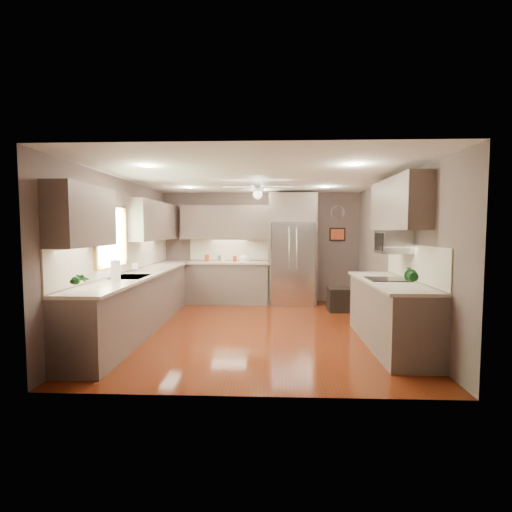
# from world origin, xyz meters

# --- Properties ---
(floor) EXTENTS (5.00, 5.00, 0.00)m
(floor) POSITION_xyz_m (0.00, 0.00, 0.00)
(floor) COLOR #52200A
(floor) RESTS_ON ground
(ceiling) EXTENTS (5.00, 5.00, 0.00)m
(ceiling) POSITION_xyz_m (0.00, 0.00, 2.50)
(ceiling) COLOR white
(ceiling) RESTS_ON ground
(wall_back) EXTENTS (4.50, 0.00, 4.50)m
(wall_back) POSITION_xyz_m (0.00, 2.50, 1.25)
(wall_back) COLOR brown
(wall_back) RESTS_ON ground
(wall_front) EXTENTS (4.50, 0.00, 4.50)m
(wall_front) POSITION_xyz_m (0.00, -2.50, 1.25)
(wall_front) COLOR brown
(wall_front) RESTS_ON ground
(wall_left) EXTENTS (0.00, 5.00, 5.00)m
(wall_left) POSITION_xyz_m (-2.25, 0.00, 1.25)
(wall_left) COLOR brown
(wall_left) RESTS_ON ground
(wall_right) EXTENTS (0.00, 5.00, 5.00)m
(wall_right) POSITION_xyz_m (2.25, 0.00, 1.25)
(wall_right) COLOR brown
(wall_right) RESTS_ON ground
(canister_a) EXTENTS (0.10, 0.10, 0.15)m
(canister_a) POSITION_xyz_m (-1.21, 2.22, 1.02)
(canister_a) COLOR #992D10
(canister_a) RESTS_ON back_run
(canister_b) EXTENTS (0.10, 0.10, 0.13)m
(canister_b) POSITION_xyz_m (-0.95, 2.23, 1.01)
(canister_b) COLOR silver
(canister_b) RESTS_ON back_run
(canister_c) EXTENTS (0.13, 0.13, 0.16)m
(canister_c) POSITION_xyz_m (-0.86, 2.20, 1.03)
(canister_c) COLOR beige
(canister_c) RESTS_ON back_run
(canister_d) EXTENTS (0.11, 0.11, 0.13)m
(canister_d) POSITION_xyz_m (-0.59, 2.22, 1.00)
(canister_d) COLOR #992D10
(canister_d) RESTS_ON back_run
(soap_bottle) EXTENTS (0.12, 0.12, 0.20)m
(soap_bottle) POSITION_xyz_m (-2.08, 0.13, 1.04)
(soap_bottle) COLOR white
(soap_bottle) RESTS_ON left_run
(potted_plant_left) EXTENTS (0.16, 0.11, 0.30)m
(potted_plant_left) POSITION_xyz_m (-1.97, -1.97, 1.09)
(potted_plant_left) COLOR #1A5B1F
(potted_plant_left) RESTS_ON left_run
(potted_plant_right) EXTENTS (0.21, 0.18, 0.36)m
(potted_plant_right) POSITION_xyz_m (1.92, -1.62, 1.12)
(potted_plant_right) COLOR #1A5B1F
(potted_plant_right) RESTS_ON right_run
(bowl) EXTENTS (0.30, 0.30, 0.06)m
(bowl) POSITION_xyz_m (-0.37, 2.19, 0.97)
(bowl) COLOR beige
(bowl) RESTS_ON back_run
(left_run) EXTENTS (0.65, 4.70, 1.45)m
(left_run) POSITION_xyz_m (-1.95, 0.15, 0.48)
(left_run) COLOR brown
(left_run) RESTS_ON ground
(back_run) EXTENTS (1.85, 0.65, 1.45)m
(back_run) POSITION_xyz_m (-0.72, 2.20, 0.48)
(back_run) COLOR brown
(back_run) RESTS_ON ground
(uppers) EXTENTS (4.50, 4.70, 0.95)m
(uppers) POSITION_xyz_m (-0.74, 0.71, 1.87)
(uppers) COLOR brown
(uppers) RESTS_ON wall_left
(window) EXTENTS (0.05, 1.12, 0.92)m
(window) POSITION_xyz_m (-2.22, -0.50, 1.55)
(window) COLOR #BFF2B2
(window) RESTS_ON wall_left
(sink) EXTENTS (0.50, 0.70, 0.32)m
(sink) POSITION_xyz_m (-1.93, -0.50, 0.91)
(sink) COLOR silver
(sink) RESTS_ON left_run
(refrigerator) EXTENTS (1.06, 0.75, 2.45)m
(refrigerator) POSITION_xyz_m (0.70, 2.16, 1.19)
(refrigerator) COLOR silver
(refrigerator) RESTS_ON ground
(right_run) EXTENTS (0.70, 2.20, 1.45)m
(right_run) POSITION_xyz_m (1.93, -0.80, 0.48)
(right_run) COLOR brown
(right_run) RESTS_ON ground
(microwave) EXTENTS (0.43, 0.55, 0.34)m
(microwave) POSITION_xyz_m (2.03, -0.55, 1.48)
(microwave) COLOR silver
(microwave) RESTS_ON wall_right
(ceiling_fan) EXTENTS (1.18, 1.18, 0.32)m
(ceiling_fan) POSITION_xyz_m (-0.00, 0.30, 2.33)
(ceiling_fan) COLOR white
(ceiling_fan) RESTS_ON ceiling
(recessed_lights) EXTENTS (2.84, 3.14, 0.01)m
(recessed_lights) POSITION_xyz_m (-0.04, 0.40, 2.49)
(recessed_lights) COLOR white
(recessed_lights) RESTS_ON ceiling
(wall_clock) EXTENTS (0.30, 0.03, 0.30)m
(wall_clock) POSITION_xyz_m (1.75, 2.48, 2.05)
(wall_clock) COLOR white
(wall_clock) RESTS_ON wall_back
(framed_print) EXTENTS (0.36, 0.03, 0.30)m
(framed_print) POSITION_xyz_m (1.75, 2.48, 1.55)
(framed_print) COLOR black
(framed_print) RESTS_ON wall_back
(stool) EXTENTS (0.44, 0.44, 0.50)m
(stool) POSITION_xyz_m (1.62, 1.44, 0.24)
(stool) COLOR black
(stool) RESTS_ON ground
(paper_towel) EXTENTS (0.13, 0.13, 0.32)m
(paper_towel) POSITION_xyz_m (-1.95, -0.99, 1.08)
(paper_towel) COLOR white
(paper_towel) RESTS_ON left_run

